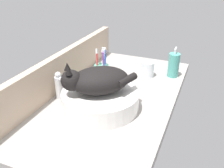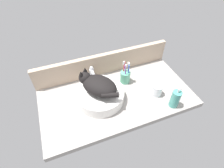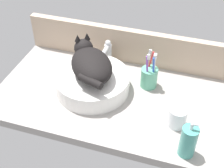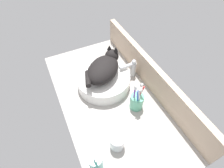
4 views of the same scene
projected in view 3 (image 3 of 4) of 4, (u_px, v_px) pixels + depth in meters
The scene contains 8 objects.
ground_plane at pixel (118, 99), 141.99cm from camera, with size 110.14×58.35×4.00cm, color #9E9993.
backsplash_panel at pixel (134, 47), 154.71cm from camera, with size 110.14×3.60×18.07cm, color tan.
sink_basin at pixel (92, 82), 141.34cm from camera, with size 33.74×33.74×8.17cm, color white.
cat at pixel (90, 63), 135.92cm from camera, with size 28.76×30.17×14.00cm.
faucet at pixel (107, 52), 153.84cm from camera, with size 3.60×11.82×13.60cm.
soap_dispenser at pixel (188, 141), 112.11cm from camera, with size 6.09×6.09×16.59cm.
toothbrush_cup at pixel (149, 77), 142.53cm from camera, with size 7.69×7.69×18.72cm.
water_glass at pixel (177, 118), 124.97cm from camera, with size 7.33×7.33×8.51cm.
Camera 3 is at (28.84, -99.71, 95.15)cm, focal length 50.00 mm.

